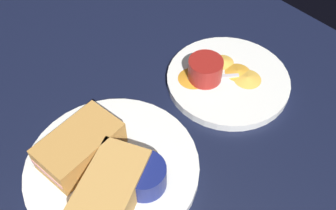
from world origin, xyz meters
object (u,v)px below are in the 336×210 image
Objects in this scene: plate_sandwich_main at (112,167)px; plate_chips_companion at (228,80)px; spoon_by_gravy_ramekin at (203,77)px; sandwich_half_near at (80,146)px; spoon_by_dark_ramekin at (113,170)px; ramekin_light_gravy at (205,69)px; ramekin_dark_sauce at (144,176)px; sandwich_half_far at (112,187)px.

plate_sandwich_main is 28.06cm from plate_chips_companion.
plate_sandwich_main is 3.16× the size of spoon_by_gravy_ramekin.
sandwich_half_near is 1.48× the size of spoon_by_dark_ramekin.
spoon_by_gravy_ramekin is (-0.45, 0.04, -1.91)cm from ramekin_light_gravy.
ramekin_light_gravy is at bearing -1.71° from sandwich_half_near.
ramekin_dark_sauce is 0.29× the size of plate_chips_companion.
plate_sandwich_main is 6.17cm from sandwich_half_near.
sandwich_half_far is (-2.90, -4.40, 3.20)cm from plate_sandwich_main.
ramekin_light_gravy reaches higher than plate_sandwich_main.
sandwich_half_near is at bearing 111.76° from ramekin_dark_sauce.
sandwich_half_near reaches higher than ramekin_light_gravy.
sandwich_half_far reaches higher than spoon_by_gravy_ramekin.
plate_sandwich_main is at bearing -178.00° from plate_chips_companion.
spoon_by_dark_ramekin is at bearing -112.21° from plate_sandwich_main.
plate_chips_companion is at bearing -36.86° from spoon_by_gravy_ramekin.
spoon_by_gravy_ramekin is (24.07, 3.95, 1.16)cm from plate_sandwich_main.
sandwich_half_near is 0.94× the size of sandwich_half_far.
plate_sandwich_main is 25.02cm from ramekin_light_gravy.
spoon_by_dark_ramekin is 25.51cm from ramekin_light_gravy.
spoon_by_gravy_ramekin is at bearing 11.56° from spoon_by_dark_ramekin.
ramekin_light_gravy reaches higher than plate_chips_companion.
ramekin_light_gravy reaches higher than spoon_by_gravy_ramekin.
sandwich_half_near is (-2.36, 4.71, 3.20)cm from plate_sandwich_main.
plate_sandwich_main is 1.84× the size of sandwich_half_far.
ramekin_dark_sauce is at bearing -72.36° from plate_sandwich_main.
plate_chips_companion is at bearing 9.87° from sandwich_half_far.
sandwich_half_far is 28.65cm from ramekin_light_gravy.
ramekin_light_gravy is at bearing 11.26° from spoon_by_dark_ramekin.
plate_chips_companion is 3.62× the size of ramekin_light_gravy.
sandwich_half_near reaches higher than spoon_by_gravy_ramekin.
spoon_by_dark_ramekin is at bearing 53.60° from sandwich_half_far.
sandwich_half_near reaches higher than spoon_by_dark_ramekin.
spoon_by_dark_ramekin is at bearing -168.44° from spoon_by_gravy_ramekin.
sandwich_half_far reaches higher than spoon_by_dark_ramekin.
plate_sandwich_main is at bearing -63.36° from sandwich_half_near.
ramekin_dark_sauce reaches higher than plate_sandwich_main.
plate_sandwich_main is 6.96cm from ramekin_dark_sauce.
plate_sandwich_main is 1.18× the size of plate_chips_companion.
sandwich_half_far is 2.24× the size of ramekin_dark_sauce.
sandwich_half_near reaches higher than plate_chips_companion.
spoon_by_gravy_ramekin is at bearing 143.14° from plate_chips_companion.
plate_sandwich_main is 24.42cm from spoon_by_gravy_ramekin.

